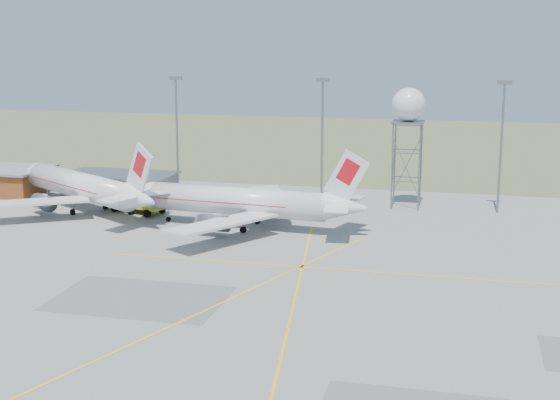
% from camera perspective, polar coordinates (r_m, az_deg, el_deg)
% --- Properties ---
extents(ground, '(400.00, 400.00, 0.00)m').
position_cam_1_polar(ground, '(64.98, 1.01, -12.80)').
color(ground, gray).
rests_on(ground, ground).
extents(grass_strip, '(400.00, 120.00, 0.03)m').
position_cam_1_polar(grass_strip, '(199.88, 9.78, 3.99)').
color(grass_strip, '#5C6F3D').
rests_on(grass_strip, ground).
extents(building_grey, '(19.00, 10.00, 3.90)m').
position_cam_1_polar(building_grey, '(136.96, -11.65, 1.11)').
color(building_grey, gray).
rests_on(building_grey, ground).
extents(mast_a, '(2.20, 0.50, 20.50)m').
position_cam_1_polar(mast_a, '(133.36, -7.56, 5.35)').
color(mast_a, slate).
rests_on(mast_a, ground).
extents(mast_b, '(2.20, 0.50, 20.50)m').
position_cam_1_polar(mast_b, '(126.59, 3.11, 5.09)').
color(mast_b, slate).
rests_on(mast_b, ground).
extents(mast_c, '(2.20, 0.50, 20.50)m').
position_cam_1_polar(mast_c, '(124.65, 15.91, 4.54)').
color(mast_c, slate).
rests_on(mast_c, ground).
extents(airliner_main, '(35.71, 34.58, 12.15)m').
position_cam_1_polar(airliner_main, '(111.83, -2.86, -0.17)').
color(airliner_main, silver).
rests_on(airliner_main, ground).
extents(airliner_far, '(33.48, 30.66, 12.48)m').
position_cam_1_polar(airliner_far, '(126.33, -14.18, 0.94)').
color(airliner_far, silver).
rests_on(airliner_far, ground).
extents(radar_tower, '(5.30, 5.30, 19.17)m').
position_cam_1_polar(radar_tower, '(125.59, 9.32, 4.29)').
color(radar_tower, slate).
rests_on(radar_tower, ground).
extents(fire_truck, '(10.21, 6.40, 3.87)m').
position_cam_1_polar(fire_truck, '(123.39, -10.26, -0.08)').
color(fire_truck, yellow).
rests_on(fire_truck, ground).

